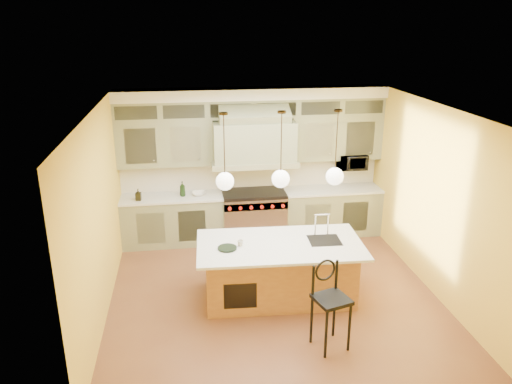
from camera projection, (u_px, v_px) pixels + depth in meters
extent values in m
plane|color=brown|center=(273.00, 294.00, 7.83)|extent=(5.00, 5.00, 0.00)
plane|color=white|center=(275.00, 110.00, 6.87)|extent=(5.00, 5.00, 0.00)
plane|color=yellow|center=(251.00, 162.00, 9.68)|extent=(5.00, 0.00, 5.00)
plane|color=yellow|center=(318.00, 296.00, 5.01)|extent=(5.00, 0.00, 5.00)
plane|color=yellow|center=(99.00, 217.00, 7.01)|extent=(0.00, 5.00, 5.00)
plane|color=yellow|center=(433.00, 199.00, 7.69)|extent=(0.00, 5.00, 5.00)
cube|color=gray|center=(173.00, 220.00, 9.50)|extent=(1.90, 0.65, 0.90)
cube|color=gray|center=(331.00, 212.00, 9.92)|extent=(1.90, 0.65, 0.90)
cube|color=silver|center=(172.00, 197.00, 9.34)|extent=(1.90, 0.68, 0.04)
cube|color=silver|center=(332.00, 189.00, 9.77)|extent=(1.90, 0.68, 0.04)
cube|color=silver|center=(251.00, 174.00, 9.74)|extent=(5.00, 0.04, 0.56)
cube|color=gray|center=(165.00, 143.00, 9.14)|extent=(1.75, 0.35, 0.85)
cube|color=gray|center=(336.00, 137.00, 9.58)|extent=(1.75, 0.35, 0.85)
cube|color=gray|center=(254.00, 141.00, 9.19)|extent=(1.50, 0.70, 0.75)
cube|color=gray|center=(254.00, 162.00, 9.32)|extent=(1.60, 0.76, 0.10)
cube|color=#333833|center=(252.00, 108.00, 9.16)|extent=(5.00, 0.35, 0.35)
cube|color=white|center=(252.00, 93.00, 9.06)|extent=(5.00, 0.47, 0.20)
cube|color=silver|center=(254.00, 216.00, 9.69)|extent=(1.20, 0.70, 0.90)
cube|color=black|center=(254.00, 193.00, 9.53)|extent=(1.20, 0.70, 0.06)
cube|color=silver|center=(256.00, 206.00, 9.28)|extent=(1.20, 0.06, 0.14)
cube|color=#9A6036|center=(279.00, 271.00, 7.62)|extent=(2.26, 1.15, 0.88)
cube|color=silver|center=(280.00, 245.00, 7.43)|extent=(2.52, 1.42, 0.04)
cube|color=black|center=(324.00, 242.00, 7.54)|extent=(0.49, 0.44, 0.05)
cylinder|color=black|center=(326.00, 335.00, 6.25)|extent=(0.04, 0.04, 0.69)
cylinder|color=black|center=(349.00, 328.00, 6.39)|extent=(0.04, 0.04, 0.69)
cylinder|color=black|center=(312.00, 320.00, 6.56)|extent=(0.04, 0.04, 0.69)
cylinder|color=black|center=(334.00, 314.00, 6.70)|extent=(0.04, 0.04, 0.69)
cube|color=black|center=(332.00, 299.00, 6.36)|extent=(0.52, 0.52, 0.05)
torus|color=black|center=(325.00, 270.00, 6.40)|extent=(0.30, 0.11, 0.30)
imported|color=black|center=(352.00, 162.00, 9.72)|extent=(0.54, 0.37, 0.30)
imported|color=black|center=(182.00, 189.00, 9.30)|extent=(0.12, 0.12, 0.28)
imported|color=black|center=(138.00, 195.00, 9.09)|extent=(0.11, 0.11, 0.22)
imported|color=white|center=(199.00, 194.00, 9.38)|extent=(0.26, 0.26, 0.06)
imported|color=beige|center=(240.00, 243.00, 7.34)|extent=(0.10, 0.10, 0.09)
cylinder|color=#2D2319|center=(223.00, 114.00, 6.71)|extent=(0.12, 0.12, 0.03)
cylinder|color=#2D2319|center=(224.00, 146.00, 6.86)|extent=(0.02, 0.02, 0.93)
sphere|color=white|center=(225.00, 181.00, 7.03)|extent=(0.26, 0.26, 0.26)
cylinder|color=#2D2319|center=(282.00, 112.00, 6.82)|extent=(0.12, 0.12, 0.03)
cylinder|color=#2D2319|center=(281.00, 144.00, 6.97)|extent=(0.02, 0.02, 0.93)
sphere|color=white|center=(281.00, 179.00, 7.14)|extent=(0.26, 0.26, 0.26)
cylinder|color=#2D2319|center=(338.00, 111.00, 6.93)|extent=(0.12, 0.12, 0.03)
cylinder|color=#2D2319|center=(337.00, 142.00, 7.07)|extent=(0.02, 0.02, 0.93)
sphere|color=white|center=(335.00, 176.00, 7.24)|extent=(0.26, 0.26, 0.26)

